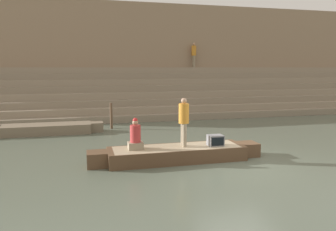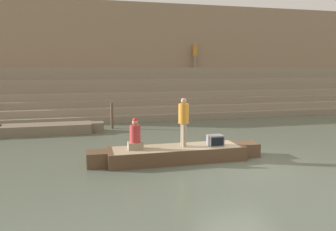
{
  "view_description": "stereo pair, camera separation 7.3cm",
  "coord_description": "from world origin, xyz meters",
  "px_view_note": "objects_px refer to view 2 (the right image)",
  "views": [
    {
      "loc": [
        -4.82,
        -9.43,
        3.12
      ],
      "look_at": [
        -1.87,
        2.11,
        1.38
      ],
      "focal_mm": 35.0,
      "sensor_mm": 36.0,
      "label": 1
    },
    {
      "loc": [
        -4.75,
        -9.44,
        3.12
      ],
      "look_at": [
        -1.87,
        2.11,
        1.38
      ],
      "focal_mm": 35.0,
      "sensor_mm": 36.0,
      "label": 2
    }
  ],
  "objects_px": {
    "moored_boat_shore": "(46,129)",
    "person_rowing": "(135,137)",
    "mooring_post": "(112,116)",
    "person_on_steps": "(195,53)",
    "tv_set": "(215,140)",
    "person_standing": "(184,119)",
    "rowboat_main": "(177,153)"
  },
  "relations": [
    {
      "from": "rowboat_main",
      "to": "person_on_steps",
      "type": "bearing_deg",
      "value": 72.22
    },
    {
      "from": "mooring_post",
      "to": "person_on_steps",
      "type": "relative_size",
      "value": 0.76
    },
    {
      "from": "person_standing",
      "to": "moored_boat_shore",
      "type": "bearing_deg",
      "value": 137.6
    },
    {
      "from": "moored_boat_shore",
      "to": "mooring_post",
      "type": "relative_size",
      "value": 4.05
    },
    {
      "from": "person_standing",
      "to": "moored_boat_shore",
      "type": "distance_m",
      "value": 7.86
    },
    {
      "from": "person_rowing",
      "to": "mooring_post",
      "type": "xyz_separation_m",
      "value": [
        -0.27,
        6.47,
        -0.22
      ]
    },
    {
      "from": "rowboat_main",
      "to": "person_on_steps",
      "type": "height_order",
      "value": "person_on_steps"
    },
    {
      "from": "moored_boat_shore",
      "to": "mooring_post",
      "type": "distance_m",
      "value": 3.24
    },
    {
      "from": "tv_set",
      "to": "moored_boat_shore",
      "type": "bearing_deg",
      "value": 129.85
    },
    {
      "from": "person_standing",
      "to": "person_rowing",
      "type": "height_order",
      "value": "person_standing"
    },
    {
      "from": "person_rowing",
      "to": "tv_set",
      "type": "distance_m",
      "value": 2.74
    },
    {
      "from": "rowboat_main",
      "to": "person_rowing",
      "type": "bearing_deg",
      "value": -178.52
    },
    {
      "from": "mooring_post",
      "to": "rowboat_main",
      "type": "bearing_deg",
      "value": -75.73
    },
    {
      "from": "person_standing",
      "to": "person_on_steps",
      "type": "height_order",
      "value": "person_on_steps"
    },
    {
      "from": "rowboat_main",
      "to": "moored_boat_shore",
      "type": "distance_m",
      "value": 7.63
    },
    {
      "from": "person_rowing",
      "to": "tv_set",
      "type": "height_order",
      "value": "person_rowing"
    },
    {
      "from": "mooring_post",
      "to": "person_on_steps",
      "type": "height_order",
      "value": "person_on_steps"
    },
    {
      "from": "person_standing",
      "to": "mooring_post",
      "type": "distance_m",
      "value": 6.81
    },
    {
      "from": "person_rowing",
      "to": "moored_boat_shore",
      "type": "bearing_deg",
      "value": 104.82
    },
    {
      "from": "person_on_steps",
      "to": "tv_set",
      "type": "bearing_deg",
      "value": -62.87
    },
    {
      "from": "moored_boat_shore",
      "to": "person_on_steps",
      "type": "bearing_deg",
      "value": 36.77
    },
    {
      "from": "person_rowing",
      "to": "person_on_steps",
      "type": "distance_m",
      "value": 14.35
    },
    {
      "from": "tv_set",
      "to": "person_on_steps",
      "type": "distance_m",
      "value": 13.62
    },
    {
      "from": "rowboat_main",
      "to": "person_on_steps",
      "type": "xyz_separation_m",
      "value": [
        4.84,
        12.56,
        3.9
      ]
    },
    {
      "from": "person_on_steps",
      "to": "rowboat_main",
      "type": "bearing_deg",
      "value": -68.53
    },
    {
      "from": "moored_boat_shore",
      "to": "person_rowing",
      "type": "bearing_deg",
      "value": -57.49
    },
    {
      "from": "person_rowing",
      "to": "moored_boat_shore",
      "type": "relative_size",
      "value": 0.19
    },
    {
      "from": "person_rowing",
      "to": "moored_boat_shore",
      "type": "distance_m",
      "value": 6.83
    },
    {
      "from": "person_standing",
      "to": "person_on_steps",
      "type": "relative_size",
      "value": 0.94
    },
    {
      "from": "tv_set",
      "to": "mooring_post",
      "type": "xyz_separation_m",
      "value": [
        -3.0,
        6.65,
        0.01
      ]
    },
    {
      "from": "mooring_post",
      "to": "person_on_steps",
      "type": "bearing_deg",
      "value": 42.93
    },
    {
      "from": "person_standing",
      "to": "person_rowing",
      "type": "distance_m",
      "value": 1.72
    }
  ]
}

